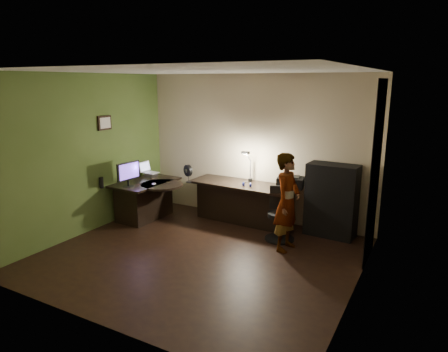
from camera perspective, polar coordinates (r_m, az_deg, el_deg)
The scene contains 27 objects.
floor at distance 6.14m, azimuth -3.55°, elevation -11.34°, with size 4.50×4.00×0.01m, color black.
ceiling at distance 5.58m, azimuth -3.96°, elevation 14.83°, with size 4.50×4.00×0.01m, color silver.
wall_back at distance 7.45m, azimuth 4.56°, elevation 3.98°, with size 4.50×0.01×2.70m, color tan.
wall_front at distance 4.21m, azimuth -18.53°, elevation -4.02°, with size 4.50×0.01×2.70m, color tan.
wall_left at distance 7.16m, azimuth -19.20°, elevation 2.89°, with size 0.01×4.00×2.70m, color tan.
wall_right at distance 4.91m, azimuth 19.07°, elevation -1.63°, with size 0.01×4.00×2.70m, color tan.
green_wall_overlay at distance 7.15m, azimuth -19.12°, elevation 2.89°, with size 0.00×4.00×2.70m, color #4C672B.
arched_doorway at distance 6.04m, azimuth 20.81°, elevation 0.44°, with size 0.01×0.90×2.60m, color black.
french_door at distance 4.49m, azimuth 17.29°, elevation -6.92°, with size 0.02×0.92×2.10m, color white.
framed_picture at distance 7.37m, azimuth -16.72°, elevation 7.29°, with size 0.04×0.30×0.25m, color black.
desk_left at distance 7.74m, azimuth -11.06°, elevation -3.38°, with size 0.77×1.26×0.73m, color black.
desk_right at distance 7.37m, azimuth 2.70°, elevation -3.90°, with size 1.99×0.70×0.75m, color black.
cabinet at distance 6.93m, azimuth 15.11°, elevation -3.38°, with size 0.82×0.41×1.23m, color black.
laptop_stand at distance 8.02m, azimuth -10.43°, elevation 0.16°, with size 0.21×0.18×0.09m, color silver.
laptop at distance 7.99m, azimuth -10.47°, elevation 1.17°, with size 0.31×0.29×0.21m, color silver.
monitor at distance 7.33m, azimuth -13.57°, elevation -0.27°, with size 0.10×0.50×0.33m, color black.
mouse at distance 7.41m, azimuth -9.96°, elevation -1.12°, with size 0.07×0.10×0.04m, color silver.
phone at distance 7.51m, azimuth -9.45°, elevation -1.01°, with size 0.06×0.12×0.01m, color black.
pen at distance 7.32m, azimuth -8.65°, elevation -1.35°, with size 0.01×0.14×0.01m, color black.
speaker at distance 7.39m, azimuth -17.12°, elevation -0.92°, with size 0.08×0.08×0.19m, color black.
notepad at distance 7.32m, azimuth -9.44°, elevation -1.39°, with size 0.16×0.22×0.01m, color silver.
desk_fan at distance 7.35m, azimuth -5.12°, elevation 0.35°, with size 0.21×0.12×0.33m, color black.
headphones at distance 7.09m, azimuth 3.33°, elevation -1.14°, with size 0.17×0.07×0.08m, color navy.
printer at distance 7.09m, azimuth 9.47°, elevation -0.81°, with size 0.45×0.35×0.20m, color black.
desk_lamp at distance 7.35m, azimuth 3.81°, elevation 1.59°, with size 0.15×0.29×0.63m, color black.
office_chair at distance 6.61m, azimuth 8.04°, elevation -5.49°, with size 0.49×0.49×0.87m, color black.
person at distance 6.17m, azimuth 9.02°, elevation -3.72°, with size 0.55×0.36×1.53m, color #D8A88C.
Camera 1 is at (3.00, -4.70, 2.56)m, focal length 32.00 mm.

